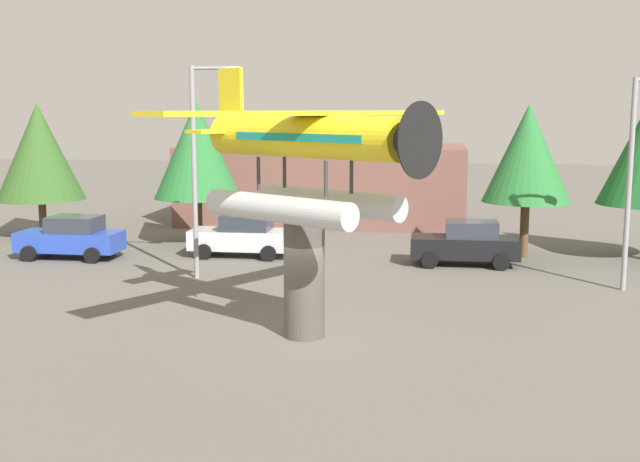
{
  "coord_description": "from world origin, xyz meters",
  "views": [
    {
      "loc": [
        3.26,
        -20.02,
        6.07
      ],
      "look_at": [
        0.0,
        3.0,
        2.42
      ],
      "focal_mm": 43.46,
      "sensor_mm": 36.0,
      "label": 1
    }
  ],
  "objects": [
    {
      "name": "tree_west",
      "position": [
        -15.13,
        14.61,
        4.08
      ],
      "size": [
        4.12,
        4.12,
        6.38
      ],
      "color": "brown",
      "rests_on": "ground"
    },
    {
      "name": "streetlight_primary",
      "position": [
        -4.86,
        6.69,
        4.43
      ],
      "size": [
        1.84,
        0.28,
        7.6
      ],
      "color": "gray",
      "rests_on": "ground"
    },
    {
      "name": "display_pedestal",
      "position": [
        0.0,
        0.0,
        1.61
      ],
      "size": [
        1.1,
        1.1,
        3.23
      ],
      "primitive_type": "cylinder",
      "color": "#4C4742",
      "rests_on": "ground"
    },
    {
      "name": "storefront_building",
      "position": [
        -2.41,
        22.0,
        2.07
      ],
      "size": [
        15.02,
        7.63,
        4.14
      ],
      "primitive_type": "cube",
      "color": "brown",
      "rests_on": "ground"
    },
    {
      "name": "car_mid_silver",
      "position": [
        -4.41,
        11.04,
        0.88
      ],
      "size": [
        4.2,
        2.02,
        1.76
      ],
      "rotation": [
        0.0,
        0.0,
        3.14
      ],
      "color": "silver",
      "rests_on": "ground"
    },
    {
      "name": "tree_center_back",
      "position": [
        7.21,
        12.52,
        4.29
      ],
      "size": [
        3.6,
        3.6,
        6.31
      ],
      "color": "brown",
      "rests_on": "ground"
    },
    {
      "name": "tree_east",
      "position": [
        -7.14,
        13.84,
        4.28
      ],
      "size": [
        3.93,
        3.93,
        6.47
      ],
      "color": "brown",
      "rests_on": "ground"
    },
    {
      "name": "ground_plane",
      "position": [
        0.0,
        0.0,
        0.0
      ],
      "size": [
        140.0,
        140.0,
        0.0
      ],
      "primitive_type": "plane",
      "color": "#605B54"
    },
    {
      "name": "car_near_blue",
      "position": [
        -11.29,
        9.64,
        0.88
      ],
      "size": [
        4.2,
        2.02,
        1.76
      ],
      "rotation": [
        0.0,
        0.0,
        3.14
      ],
      "color": "#2847B7",
      "rests_on": "ground"
    },
    {
      "name": "streetlight_secondary",
      "position": [
        10.08,
        6.86,
        4.18
      ],
      "size": [
        1.84,
        0.28,
        7.12
      ],
      "color": "gray",
      "rests_on": "ground"
    },
    {
      "name": "car_far_black",
      "position": [
        4.76,
        10.49,
        0.88
      ],
      "size": [
        4.2,
        2.02,
        1.76
      ],
      "rotation": [
        0.0,
        0.0,
        3.14
      ],
      "color": "black",
      "rests_on": "ground"
    },
    {
      "name": "floatplane_monument",
      "position": [
        0.11,
        -0.07,
        4.9
      ],
      "size": [
        7.06,
        9.28,
        4.0
      ],
      "rotation": [
        0.0,
        0.0,
        -0.58
      ],
      "color": "silver",
      "rests_on": "display_pedestal"
    }
  ]
}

